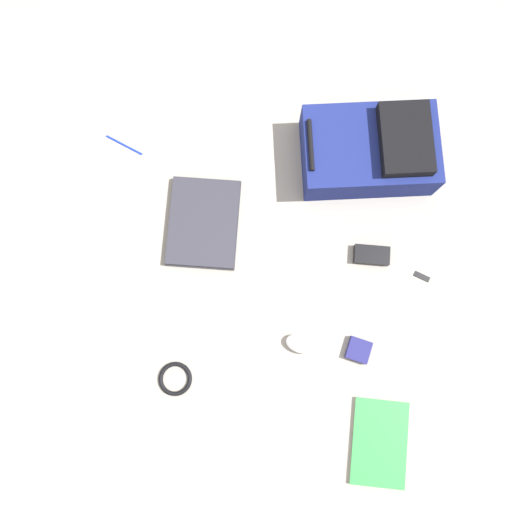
{
  "coord_description": "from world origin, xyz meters",
  "views": [
    {
      "loc": [
        -0.35,
        -0.04,
        1.86
      ],
      "look_at": [
        -0.04,
        0.04,
        0.02
      ],
      "focal_mm": 38.31,
      "sensor_mm": 36.0,
      "label": 1
    }
  ],
  "objects": [
    {
      "name": "usb_stick",
      "position": [
        0.03,
        -0.53,
        0.0
      ],
      "size": [
        0.03,
        0.06,
        0.01
      ],
      "primitive_type": "cube",
      "rotation": [
        0.0,
        0.0,
        -0.2
      ],
      "color": "black",
      "rests_on": "ground_plane"
    },
    {
      "name": "earbud_pouch",
      "position": [
        -0.26,
        -0.37,
        0.01
      ],
      "size": [
        0.08,
        0.08,
        0.03
      ],
      "primitive_type": "cube",
      "rotation": [
        0.0,
        0.0,
        -0.07
      ],
      "color": "navy",
      "rests_on": "ground_plane"
    },
    {
      "name": "laptop",
      "position": [
        0.03,
        0.25,
        0.02
      ],
      "size": [
        0.35,
        0.29,
        0.03
      ],
      "color": "#24242C",
      "rests_on": "ground_plane"
    },
    {
      "name": "power_brick",
      "position": [
        0.06,
        -0.35,
        0.02
      ],
      "size": [
        0.08,
        0.13,
        0.03
      ],
      "primitive_type": "cube",
      "rotation": [
        0.0,
        0.0,
        0.16
      ],
      "color": "black",
      "rests_on": "ground_plane"
    },
    {
      "name": "book_blue",
      "position": [
        -0.54,
        -0.5,
        0.01
      ],
      "size": [
        0.3,
        0.22,
        0.02
      ],
      "color": "silver",
      "rests_on": "ground_plane"
    },
    {
      "name": "ground_plane",
      "position": [
        0.0,
        0.0,
        0.0
      ],
      "size": [
        4.14,
        4.14,
        0.0
      ],
      "primitive_type": "plane",
      "color": "gray"
    },
    {
      "name": "backpack",
      "position": [
        0.4,
        -0.26,
        0.08
      ],
      "size": [
        0.41,
        0.52,
        0.2
      ],
      "color": "navy",
      "rests_on": "ground_plane"
    },
    {
      "name": "pen_black",
      "position": [
        0.24,
        0.6,
        0.0
      ],
      "size": [
        0.04,
        0.15,
        0.01
      ],
      "primitive_type": "cylinder",
      "rotation": [
        1.57,
        0.0,
        2.9
      ],
      "color": "#1933B2",
      "rests_on": "ground_plane"
    },
    {
      "name": "cable_coil",
      "position": [
        -0.51,
        0.2,
        0.01
      ],
      "size": [
        0.11,
        0.11,
        0.01
      ],
      "primitive_type": "torus",
      "color": "black",
      "rests_on": "ground_plane"
    },
    {
      "name": "computer_mouse",
      "position": [
        -0.29,
        -0.18,
        0.02
      ],
      "size": [
        0.06,
        0.11,
        0.04
      ],
      "primitive_type": "ellipsoid",
      "rotation": [
        0.0,
        0.0,
        3.11
      ],
      "color": "silver",
      "rests_on": "ground_plane"
    }
  ]
}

